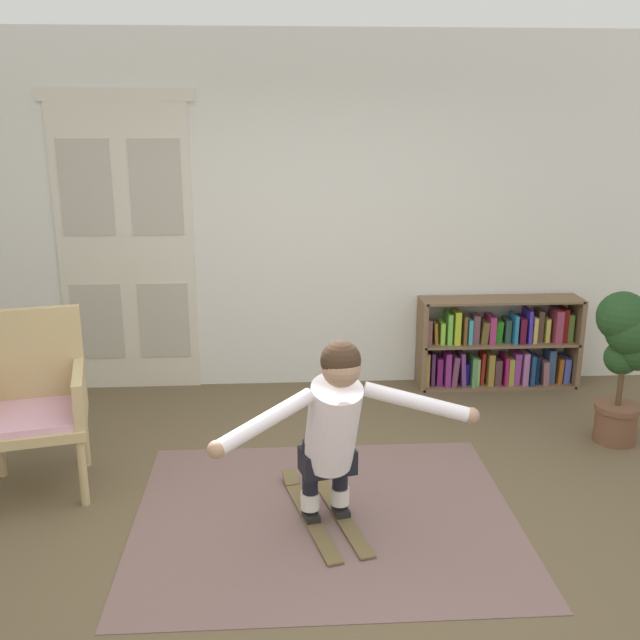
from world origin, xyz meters
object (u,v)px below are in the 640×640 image
at_px(wicker_chair, 34,398).
at_px(potted_plant, 627,348).
at_px(bookshelf, 499,347).
at_px(skis_pair, 323,511).
at_px(person_skier, 334,423).

height_order(wicker_chair, potted_plant, wicker_chair).
height_order(bookshelf, skis_pair, bookshelf).
relative_size(wicker_chair, person_skier, 0.78).
relative_size(bookshelf, skis_pair, 1.36).
bearing_deg(bookshelf, skis_pair, -129.07).
bearing_deg(skis_pair, person_skier, -76.29).
distance_m(skis_pair, person_skier, 0.66).
xyz_separation_m(bookshelf, potted_plant, (0.54, -1.13, 0.35)).
bearing_deg(person_skier, wicker_chair, 160.08).
xyz_separation_m(bookshelf, person_skier, (-1.59, -2.18, 0.32)).
bearing_deg(bookshelf, potted_plant, -64.42).
height_order(skis_pair, person_skier, person_skier).
bearing_deg(wicker_chair, skis_pair, -15.08).
bearing_deg(skis_pair, bookshelf, 50.93).
distance_m(bookshelf, skis_pair, 2.60).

